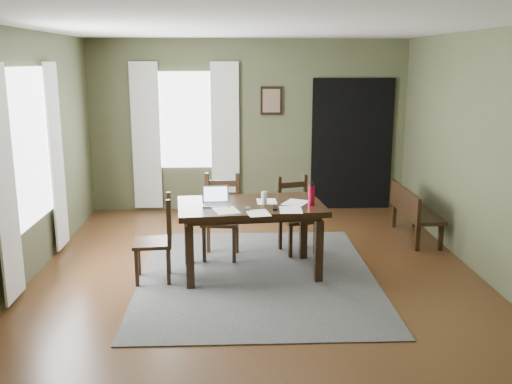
{
  "coord_description": "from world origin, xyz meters",
  "views": [
    {
      "loc": [
        -0.26,
        -6.02,
        2.36
      ],
      "look_at": [
        0.0,
        0.3,
        0.9
      ],
      "focal_mm": 40.0,
      "sensor_mm": 36.0,
      "label": 1
    }
  ],
  "objects_px": {
    "dining_table": "(251,212)",
    "water_bottle": "(311,195)",
    "chair_back_left": "(221,218)",
    "chair_back_right": "(296,216)",
    "chair_end": "(157,240)",
    "bench": "(412,208)",
    "laptop": "(216,200)"
  },
  "relations": [
    {
      "from": "water_bottle",
      "to": "chair_back_left",
      "type": "bearing_deg",
      "value": 146.7
    },
    {
      "from": "dining_table",
      "to": "laptop",
      "type": "bearing_deg",
      "value": 176.92
    },
    {
      "from": "dining_table",
      "to": "chair_end",
      "type": "distance_m",
      "value": 1.07
    },
    {
      "from": "chair_back_right",
      "to": "dining_table",
      "type": "bearing_deg",
      "value": -146.45
    },
    {
      "from": "chair_back_left",
      "to": "bench",
      "type": "bearing_deg",
      "value": 20.07
    },
    {
      "from": "chair_back_left",
      "to": "chair_back_right",
      "type": "xyz_separation_m",
      "value": [
        0.93,
        0.17,
        -0.03
      ]
    },
    {
      "from": "laptop",
      "to": "water_bottle",
      "type": "bearing_deg",
      "value": -7.6
    },
    {
      "from": "dining_table",
      "to": "chair_back_left",
      "type": "relative_size",
      "value": 1.67
    },
    {
      "from": "chair_end",
      "to": "laptop",
      "type": "relative_size",
      "value": 3.05
    },
    {
      "from": "laptop",
      "to": "water_bottle",
      "type": "height_order",
      "value": "water_bottle"
    },
    {
      "from": "bench",
      "to": "water_bottle",
      "type": "xyz_separation_m",
      "value": [
        -1.56,
        -1.31,
        0.51
      ]
    },
    {
      "from": "bench",
      "to": "chair_end",
      "type": "bearing_deg",
      "value": 113.37
    },
    {
      "from": "laptop",
      "to": "dining_table",
      "type": "bearing_deg",
      "value": -0.63
    },
    {
      "from": "chair_end",
      "to": "bench",
      "type": "xyz_separation_m",
      "value": [
        3.25,
        1.4,
        -0.05
      ]
    },
    {
      "from": "bench",
      "to": "laptop",
      "type": "relative_size",
      "value": 4.0
    },
    {
      "from": "chair_back_left",
      "to": "water_bottle",
      "type": "relative_size",
      "value": 3.95
    },
    {
      "from": "chair_back_right",
      "to": "water_bottle",
      "type": "distance_m",
      "value": 0.95
    },
    {
      "from": "chair_back_left",
      "to": "chair_back_right",
      "type": "height_order",
      "value": "chair_back_left"
    },
    {
      "from": "dining_table",
      "to": "chair_back_right",
      "type": "bearing_deg",
      "value": 45.03
    },
    {
      "from": "dining_table",
      "to": "bench",
      "type": "xyz_separation_m",
      "value": [
        2.23,
        1.21,
        -0.3
      ]
    },
    {
      "from": "dining_table",
      "to": "laptop",
      "type": "relative_size",
      "value": 5.47
    },
    {
      "from": "water_bottle",
      "to": "laptop",
      "type": "bearing_deg",
      "value": 175.7
    },
    {
      "from": "dining_table",
      "to": "water_bottle",
      "type": "xyz_separation_m",
      "value": [
        0.66,
        -0.1,
        0.22
      ]
    },
    {
      "from": "bench",
      "to": "chair_back_right",
      "type": "bearing_deg",
      "value": 106.57
    },
    {
      "from": "water_bottle",
      "to": "chair_back_right",
      "type": "bearing_deg",
      "value": 94.78
    },
    {
      "from": "chair_end",
      "to": "bench",
      "type": "height_order",
      "value": "chair_end"
    },
    {
      "from": "chair_end",
      "to": "chair_back_left",
      "type": "distance_m",
      "value": 1.02
    },
    {
      "from": "dining_table",
      "to": "chair_end",
      "type": "height_order",
      "value": "chair_end"
    },
    {
      "from": "chair_back_left",
      "to": "water_bottle",
      "type": "distance_m",
      "value": 1.28
    },
    {
      "from": "bench",
      "to": "water_bottle",
      "type": "distance_m",
      "value": 2.1
    },
    {
      "from": "chair_back_right",
      "to": "chair_back_left",
      "type": "bearing_deg",
      "value": 172.81
    },
    {
      "from": "bench",
      "to": "laptop",
      "type": "distance_m",
      "value": 2.92
    }
  ]
}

